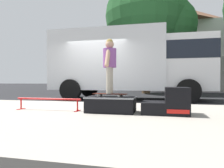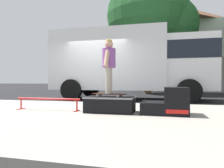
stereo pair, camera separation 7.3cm
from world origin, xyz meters
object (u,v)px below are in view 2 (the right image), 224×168
(skater_kid, at_px, (109,61))
(kicker_ramp, at_px, (169,103))
(skate_box, at_px, (110,104))
(skateboard, at_px, (109,94))
(grind_rail, at_px, (48,101))
(box_truck, at_px, (131,62))
(street_tree_main, at_px, (152,18))

(skater_kid, bearing_deg, kicker_ramp, -2.18)
(skate_box, bearing_deg, kicker_ramp, -0.02)
(skateboard, bearing_deg, grind_rail, -176.97)
(skate_box, xyz_separation_m, grind_rail, (-1.54, -0.03, 0.04))
(grind_rail, distance_m, skater_kid, 1.75)
(box_truck, bearing_deg, grind_rail, -105.12)
(skater_kid, distance_m, box_truck, 4.75)
(skate_box, relative_size, grind_rail, 0.65)
(skate_box, distance_m, box_truck, 4.98)
(grind_rail, xyz_separation_m, box_truck, (1.30, 4.81, 1.36))
(skater_kid, bearing_deg, skate_box, -47.04)
(skate_box, relative_size, skater_kid, 0.87)
(kicker_ramp, xyz_separation_m, skateboard, (-1.30, 0.05, 0.17))
(skate_box, relative_size, skateboard, 1.35)
(grind_rail, height_order, box_truck, box_truck)
(kicker_ramp, bearing_deg, skater_kid, 177.82)
(box_truck, xyz_separation_m, street_tree_main, (0.68, 5.17, 3.43))
(kicker_ramp, bearing_deg, box_truck, 107.41)
(skate_box, xyz_separation_m, street_tree_main, (0.44, 9.95, 4.83))
(box_truck, bearing_deg, skate_box, -87.13)
(skater_kid, relative_size, box_truck, 0.18)
(skater_kid, bearing_deg, grind_rail, -176.97)
(skate_box, height_order, skater_kid, skater_kid)
(kicker_ramp, height_order, box_truck, box_truck)
(kicker_ramp, bearing_deg, skate_box, 179.98)
(skate_box, xyz_separation_m, skateboard, (-0.05, 0.05, 0.21))
(grind_rail, distance_m, skateboard, 1.51)
(skateboard, bearing_deg, skater_kid, 63.43)
(skate_box, xyz_separation_m, box_truck, (-0.24, 4.78, 1.40))
(grind_rail, bearing_deg, street_tree_main, 78.80)
(skate_box, xyz_separation_m, kicker_ramp, (1.26, -0.00, 0.05))
(skater_kid, relative_size, street_tree_main, 0.15)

